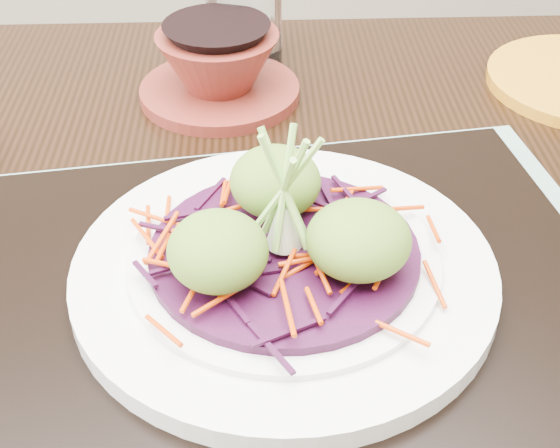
{
  "coord_description": "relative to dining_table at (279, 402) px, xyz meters",
  "views": [
    {
      "loc": [
        0.01,
        -0.44,
        1.15
      ],
      "look_at": [
        0.06,
        -0.06,
        0.86
      ],
      "focal_mm": 50.0,
      "sensor_mm": 36.0,
      "label": 1
    }
  ],
  "objects": [
    {
      "name": "dining_table",
      "position": [
        0.0,
        0.0,
        0.0
      ],
      "size": [
        1.37,
        0.97,
        0.81
      ],
      "rotation": [
        0.0,
        0.0,
        -0.08
      ],
      "color": "black",
      "rests_on": "ground"
    },
    {
      "name": "placemat",
      "position": [
        0.0,
        -0.01,
        0.11
      ],
      "size": [
        0.47,
        0.38,
        0.0
      ],
      "primitive_type": "cube",
      "rotation": [
        0.0,
        0.0,
        0.06
      ],
      "color": "gray",
      "rests_on": "dining_table"
    },
    {
      "name": "serving_tray",
      "position": [
        0.0,
        -0.01,
        0.12
      ],
      "size": [
        0.41,
        0.32,
        0.02
      ],
      "primitive_type": "cube",
      "rotation": [
        0.0,
        0.0,
        0.06
      ],
      "color": "black",
      "rests_on": "placemat"
    },
    {
      "name": "white_plate",
      "position": [
        0.0,
        -0.01,
        0.14
      ],
      "size": [
        0.26,
        0.26,
        0.02
      ],
      "color": "silver",
      "rests_on": "serving_tray"
    },
    {
      "name": "cabbage_bed",
      "position": [
        0.0,
        -0.01,
        0.15
      ],
      "size": [
        0.16,
        0.16,
        0.01
      ],
      "primitive_type": "cylinder",
      "color": "#3A0B30",
      "rests_on": "white_plate"
    },
    {
      "name": "carrot_julienne",
      "position": [
        0.0,
        -0.01,
        0.16
      ],
      "size": [
        0.2,
        0.2,
        0.01
      ],
      "primitive_type": null,
      "color": "#CC3703",
      "rests_on": "cabbage_bed"
    },
    {
      "name": "guacamole_scoops",
      "position": [
        0.0,
        -0.01,
        0.17
      ],
      "size": [
        0.14,
        0.12,
        0.04
      ],
      "color": "#597E25",
      "rests_on": "cabbage_bed"
    },
    {
      "name": "scallion_garnish",
      "position": [
        0.0,
        -0.01,
        0.19
      ],
      "size": [
        0.06,
        0.06,
        0.09
      ],
      "primitive_type": null,
      "color": "#83BD4B",
      "rests_on": "cabbage_bed"
    },
    {
      "name": "water_glass",
      "position": [
        0.01,
        0.34,
        0.16
      ],
      "size": [
        0.08,
        0.08,
        0.1
      ],
      "primitive_type": "cylinder",
      "rotation": [
        0.0,
        0.0,
        0.21
      ],
      "color": "white",
      "rests_on": "dining_table"
    },
    {
      "name": "terracotta_bowl_set",
      "position": [
        -0.02,
        0.27,
        0.13
      ],
      "size": [
        0.18,
        0.18,
        0.06
      ],
      "rotation": [
        0.0,
        0.0,
        -0.26
      ],
      "color": "maroon",
      "rests_on": "dining_table"
    }
  ]
}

